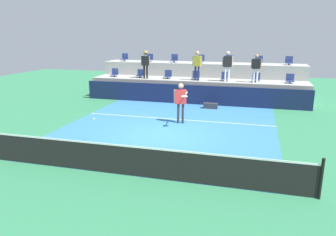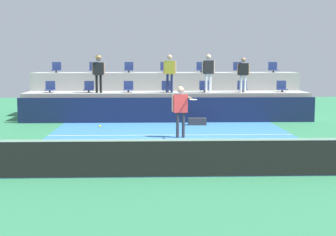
{
  "view_description": "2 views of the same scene",
  "coord_description": "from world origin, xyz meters",
  "px_view_note": "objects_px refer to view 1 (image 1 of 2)",
  "views": [
    {
      "loc": [
        3.5,
        -11.9,
        3.97
      ],
      "look_at": [
        0.34,
        -0.39,
        0.81
      ],
      "focal_mm": 34.36,
      "sensor_mm": 36.0,
      "label": 1
    },
    {
      "loc": [
        -0.71,
        -15.38,
        2.81
      ],
      "look_at": [
        -0.23,
        -1.23,
        1.08
      ],
      "focal_mm": 52.56,
      "sensor_mm": 36.0,
      "label": 2
    }
  ],
  "objects_px": {
    "spectator_in_white": "(197,63)",
    "stadium_chair_lower_far_right": "(290,79)",
    "stadium_chair_upper_mid_left": "(174,59)",
    "spectator_in_grey": "(227,63)",
    "stadium_chair_upper_center": "(201,59)",
    "stadium_chair_lower_mid_left": "(168,75)",
    "tennis_ball": "(94,119)",
    "stadium_chair_lower_far_left": "(115,73)",
    "spectator_leaning_on_rail": "(256,66)",
    "equipment_bag": "(211,106)",
    "stadium_chair_upper_far_left": "(125,58)",
    "stadium_chair_upper_right": "(259,61)",
    "stadium_chair_upper_left": "(150,58)",
    "stadium_chair_upper_far_right": "(289,61)",
    "tennis_player": "(181,99)",
    "stadium_chair_upper_mid_right": "(229,60)",
    "stadium_chair_lower_right": "(256,78)",
    "stadium_chair_lower_center": "(196,76)",
    "spectator_with_hat": "(145,62)",
    "stadium_chair_lower_mid_right": "(225,77)",
    "stadium_chair_lower_left": "(140,74)"
  },
  "relations": [
    {
      "from": "spectator_in_white",
      "to": "stadium_chair_lower_far_right",
      "type": "bearing_deg",
      "value": 4.2
    },
    {
      "from": "stadium_chair_upper_mid_left",
      "to": "spectator_in_grey",
      "type": "distance_m",
      "value": 4.29
    },
    {
      "from": "stadium_chair_upper_center",
      "to": "stadium_chair_lower_far_right",
      "type": "bearing_deg",
      "value": -18.48
    },
    {
      "from": "stadium_chair_lower_mid_left",
      "to": "tennis_ball",
      "type": "bearing_deg",
      "value": -92.64
    },
    {
      "from": "stadium_chair_lower_far_left",
      "to": "stadium_chair_upper_center",
      "type": "distance_m",
      "value": 5.66
    },
    {
      "from": "stadium_chair_upper_mid_left",
      "to": "spectator_leaning_on_rail",
      "type": "relative_size",
      "value": 0.33
    },
    {
      "from": "stadium_chair_lower_mid_left",
      "to": "equipment_bag",
      "type": "height_order",
      "value": "stadium_chair_lower_mid_left"
    },
    {
      "from": "stadium_chair_upper_far_left",
      "to": "stadium_chair_upper_right",
      "type": "distance_m",
      "value": 8.97
    },
    {
      "from": "stadium_chair_upper_left",
      "to": "stadium_chair_upper_far_right",
      "type": "height_order",
      "value": "same"
    },
    {
      "from": "stadium_chair_upper_far_right",
      "to": "spectator_leaning_on_rail",
      "type": "height_order",
      "value": "spectator_leaning_on_rail"
    },
    {
      "from": "tennis_player",
      "to": "equipment_bag",
      "type": "height_order",
      "value": "tennis_player"
    },
    {
      "from": "spectator_in_white",
      "to": "stadium_chair_upper_mid_right",
      "type": "bearing_deg",
      "value": 53.0
    },
    {
      "from": "stadium_chair_upper_left",
      "to": "spectator_in_white",
      "type": "distance_m",
      "value": 4.26
    },
    {
      "from": "stadium_chair_lower_right",
      "to": "stadium_chair_upper_mid_left",
      "type": "xyz_separation_m",
      "value": [
        -5.32,
        1.8,
        0.85
      ]
    },
    {
      "from": "stadium_chair_upper_far_right",
      "to": "spectator_in_white",
      "type": "height_order",
      "value": "spectator_in_white"
    },
    {
      "from": "stadium_chair_lower_far_left",
      "to": "stadium_chair_lower_far_right",
      "type": "distance_m",
      "value": 10.69
    },
    {
      "from": "stadium_chair_lower_center",
      "to": "stadium_chair_upper_center",
      "type": "xyz_separation_m",
      "value": [
        -0.02,
        1.8,
        0.85
      ]
    },
    {
      "from": "stadium_chair_lower_far_left",
      "to": "stadium_chair_upper_center",
      "type": "xyz_separation_m",
      "value": [
        5.3,
        1.8,
        0.85
      ]
    },
    {
      "from": "spectator_with_hat",
      "to": "tennis_ball",
      "type": "xyz_separation_m",
      "value": [
        0.91,
        -8.44,
        -1.38
      ]
    },
    {
      "from": "equipment_bag",
      "to": "stadium_chair_upper_left",
      "type": "bearing_deg",
      "value": 140.6
    },
    {
      "from": "stadium_chair_upper_far_right",
      "to": "spectator_leaning_on_rail",
      "type": "bearing_deg",
      "value": -131.06
    },
    {
      "from": "stadium_chair_lower_mid_right",
      "to": "tennis_player",
      "type": "distance_m",
      "value": 5.62
    },
    {
      "from": "stadium_chair_lower_mid_left",
      "to": "stadium_chair_lower_right",
      "type": "distance_m",
      "value": 5.27
    },
    {
      "from": "stadium_chair_lower_mid_left",
      "to": "stadium_chair_upper_far_left",
      "type": "height_order",
      "value": "stadium_chair_upper_far_left"
    },
    {
      "from": "stadium_chair_lower_mid_right",
      "to": "stadium_chair_lower_center",
      "type": "bearing_deg",
      "value": 180.0
    },
    {
      "from": "stadium_chair_upper_left",
      "to": "spectator_in_white",
      "type": "height_order",
      "value": "spectator_in_white"
    },
    {
      "from": "stadium_chair_lower_far_right",
      "to": "stadium_chair_upper_far_left",
      "type": "xyz_separation_m",
      "value": [
        -10.72,
        1.8,
        0.85
      ]
    },
    {
      "from": "stadium_chair_upper_far_left",
      "to": "equipment_bag",
      "type": "relative_size",
      "value": 0.68
    },
    {
      "from": "stadium_chair_lower_center",
      "to": "stadium_chair_upper_left",
      "type": "height_order",
      "value": "stadium_chair_upper_left"
    },
    {
      "from": "stadium_chair_lower_far_left",
      "to": "stadium_chair_upper_left",
      "type": "relative_size",
      "value": 1.0
    },
    {
      "from": "stadium_chair_upper_far_right",
      "to": "equipment_bag",
      "type": "relative_size",
      "value": 0.68
    },
    {
      "from": "stadium_chair_lower_mid_right",
      "to": "stadium_chair_upper_far_right",
      "type": "bearing_deg",
      "value": 26.39
    },
    {
      "from": "stadium_chair_upper_mid_left",
      "to": "stadium_chair_lower_far_left",
      "type": "bearing_deg",
      "value": -152.94
    },
    {
      "from": "stadium_chair_lower_right",
      "to": "spectator_leaning_on_rail",
      "type": "distance_m",
      "value": 0.83
    },
    {
      "from": "stadium_chair_upper_far_left",
      "to": "stadium_chair_upper_mid_left",
      "type": "bearing_deg",
      "value": 0.0
    },
    {
      "from": "stadium_chair_upper_far_left",
      "to": "stadium_chair_upper_center",
      "type": "relative_size",
      "value": 1.0
    },
    {
      "from": "stadium_chair_upper_mid_right",
      "to": "stadium_chair_lower_mid_right",
      "type": "bearing_deg",
      "value": -90.87
    },
    {
      "from": "stadium_chair_lower_center",
      "to": "stadium_chair_upper_right",
      "type": "height_order",
      "value": "stadium_chair_upper_right"
    },
    {
      "from": "stadium_chair_upper_far_left",
      "to": "tennis_player",
      "type": "xyz_separation_m",
      "value": [
        5.7,
        -7.23,
        -1.18
      ]
    },
    {
      "from": "tennis_player",
      "to": "tennis_ball",
      "type": "xyz_separation_m",
      "value": [
        -2.5,
        -3.4,
        -0.24
      ]
    },
    {
      "from": "stadium_chair_lower_mid_right",
      "to": "spectator_in_grey",
      "type": "relative_size",
      "value": 0.3
    },
    {
      "from": "stadium_chair_lower_far_left",
      "to": "stadium_chair_lower_right",
      "type": "bearing_deg",
      "value": 0.0
    },
    {
      "from": "stadium_chair_lower_left",
      "to": "stadium_chair_lower_far_right",
      "type": "height_order",
      "value": "same"
    },
    {
      "from": "stadium_chair_lower_center",
      "to": "stadium_chair_upper_right",
      "type": "xyz_separation_m",
      "value": [
        3.61,
        1.8,
        0.85
      ]
    },
    {
      "from": "stadium_chair_lower_far_right",
      "to": "tennis_ball",
      "type": "relative_size",
      "value": 7.65
    },
    {
      "from": "stadium_chair_lower_far_left",
      "to": "stadium_chair_lower_far_right",
      "type": "xyz_separation_m",
      "value": [
        10.69,
        0.0,
        0.0
      ]
    },
    {
      "from": "stadium_chair_upper_mid_right",
      "to": "tennis_player",
      "type": "distance_m",
      "value": 7.47
    },
    {
      "from": "stadium_chair_upper_center",
      "to": "spectator_with_hat",
      "type": "height_order",
      "value": "spectator_with_hat"
    },
    {
      "from": "stadium_chair_lower_mid_left",
      "to": "stadium_chair_lower_center",
      "type": "xyz_separation_m",
      "value": [
        1.75,
        0.0,
        0.0
      ]
    },
    {
      "from": "stadium_chair_upper_left",
      "to": "stadium_chair_lower_left",
      "type": "bearing_deg",
      "value": -90.87
    }
  ]
}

